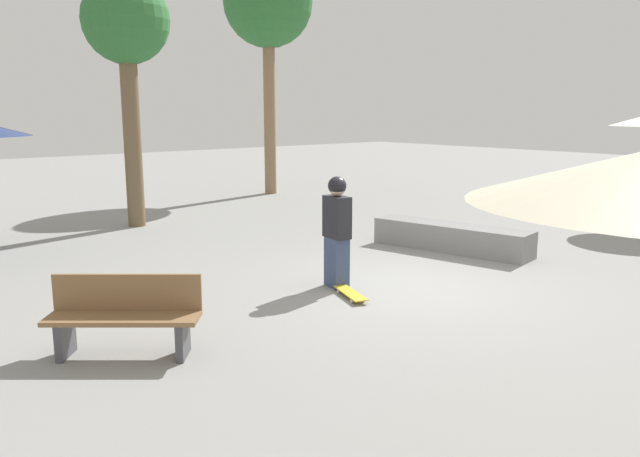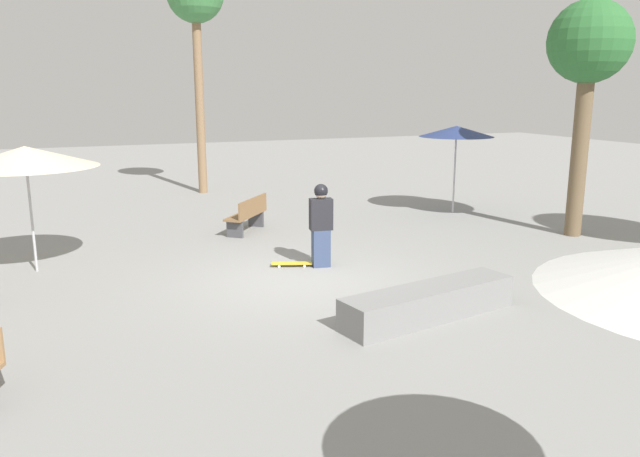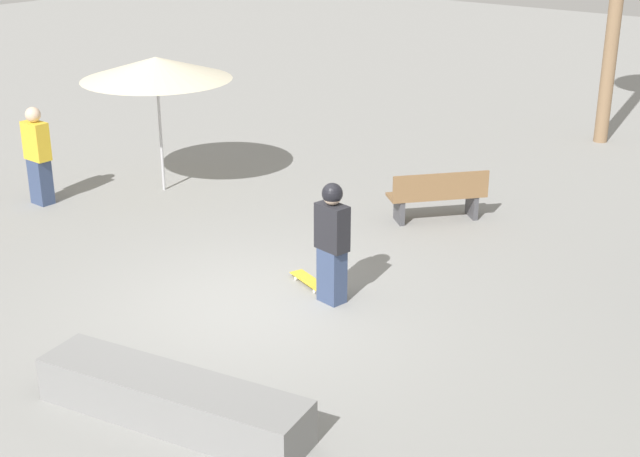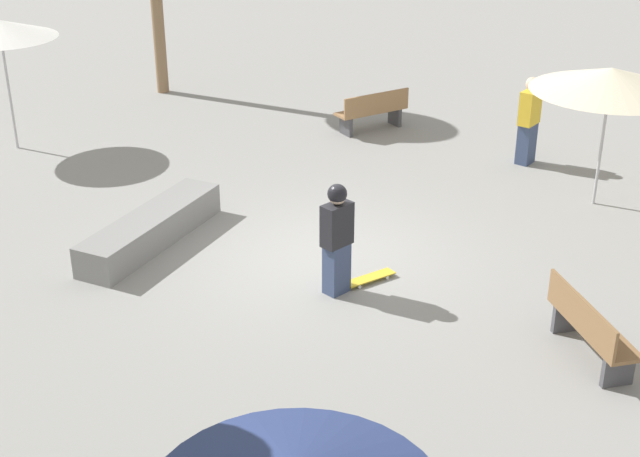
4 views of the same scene
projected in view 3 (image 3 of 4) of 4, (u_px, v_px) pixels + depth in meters
The scene contains 7 objects.
ground_plane at pixel (254, 306), 11.64m from camera, with size 60.00×60.00×0.00m, color gray.
skater_main at pixel (332, 239), 11.45m from camera, with size 0.47×0.31×1.64m.
skateboard at pixel (310, 281), 12.22m from camera, with size 0.82×0.46×0.07m.
concrete_ledge at pixel (172, 400), 9.06m from camera, with size 3.07×1.21×0.49m.
bench_near at pixel (438, 196), 14.43m from camera, with size 1.37×1.51×0.85m.
shade_umbrella_cream at pixel (156, 68), 15.26m from camera, with size 2.61×2.61×2.39m.
bystander_watching at pixel (38, 156), 15.07m from camera, with size 0.47×0.27×1.69m.
Camera 3 is at (7.17, -7.70, 5.15)m, focal length 50.00 mm.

